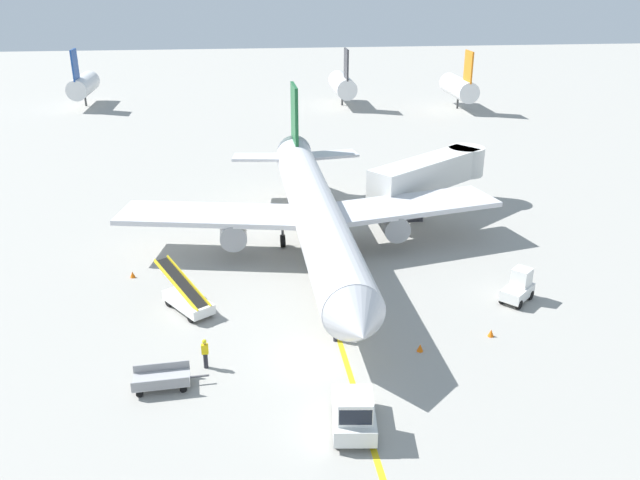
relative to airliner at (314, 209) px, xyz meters
The scene contains 16 objects.
ground_plane 14.71m from the airliner, 94.21° to the right, with size 300.00×300.00×0.00m, color #9E9B93.
taxi_line_yellow 9.88m from the airliner, 89.93° to the right, with size 0.30×80.00×0.01m, color yellow.
airliner is the anchor object (origin of this frame).
jet_bridge 13.79m from the airliner, 35.20° to the left, with size 11.72×9.68×4.85m.
pushback_tug 20.29m from the airliner, 91.14° to the right, with size 2.29×3.79×2.20m.
baggage_tug_near_wing 15.12m from the airliner, 36.72° to the right, with size 2.64×2.59×2.10m.
belt_loader_forward_hold 11.93m from the airliner, 138.18° to the right, with size 3.86×4.83×2.59m.
baggage_cart_loaded 18.59m from the airliner, 120.73° to the right, with size 3.81×1.76×0.94m.
ground_crew_marshaller 16.19m from the airliner, 117.08° to the right, with size 0.36×0.24×1.70m.
ground_crew_wing_walker 12.65m from the airliner, 90.72° to the right, with size 0.36×0.24×1.70m.
safety_cone_nose_left 14.99m from the airliner, 72.87° to the right, with size 0.36×0.36×0.44m, color orange.
safety_cone_nose_right 13.38m from the airliner, 168.14° to the right, with size 0.36×0.36×0.44m, color orange.
safety_cone_wingtip_left 15.94m from the airliner, 56.00° to the right, with size 0.36×0.36×0.44m, color orange.
distant_aircraft_far_left 66.20m from the airliner, 115.68° to the left, with size 3.00×10.10×8.80m.
distant_aircraft_mid_left 56.62m from the airliner, 79.42° to the left, with size 3.00×10.10×8.80m.
distant_aircraft_mid_right 57.93m from the airliner, 61.95° to the left, with size 3.00×10.10×8.80m.
Camera 1 is at (-3.66, -29.56, 19.38)m, focal length 36.60 mm.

